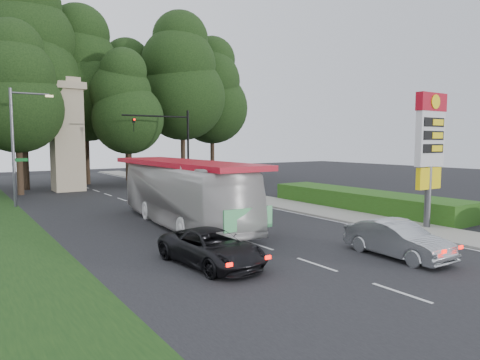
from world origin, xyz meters
TOP-DOWN VIEW (x-y plane):
  - ground at (0.00, 0.00)m, footprint 120.00×120.00m
  - road_surface at (0.00, 12.00)m, footprint 14.00×80.00m
  - sidewalk_right at (8.50, 12.00)m, footprint 3.00×80.00m
  - hedge at (11.50, 8.00)m, footprint 3.00×14.00m
  - gas_station_pylon at (9.20, 1.99)m, footprint 2.10×0.45m
  - traffic_signal_mast at (5.68, 24.00)m, footprint 6.10×0.35m
  - streetlight_signs at (-6.99, 22.01)m, footprint 2.75×0.98m
  - monument at (-2.00, 30.00)m, footprint 3.00×3.00m
  - tree_center_left at (-5.00, 33.00)m, footprint 10.08×10.08m
  - tree_center_right at (1.00, 35.00)m, footprint 9.24×9.24m
  - tree_east_near at (6.00, 37.00)m, footprint 8.12×8.12m
  - tree_east_mid at (11.00, 33.00)m, footprint 9.52×9.52m
  - tree_far_east at (16.00, 35.00)m, footprint 8.68×8.68m
  - tree_monument_left at (-6.00, 29.00)m, footprint 7.28×7.28m
  - tree_monument_right at (3.50, 29.50)m, footprint 6.72×6.72m
  - transit_bus at (-0.58, 9.94)m, footprint 4.03×12.53m
  - sedan_silver at (3.32, -0.48)m, footprint 1.71×4.34m
  - suv_charcoal at (-3.12, 2.64)m, footprint 2.54×4.79m

SIDE VIEW (x-z plane):
  - ground at x=0.00m, z-range 0.00..0.00m
  - road_surface at x=0.00m, z-range 0.00..0.02m
  - sidewalk_right at x=8.50m, z-range 0.00..0.12m
  - hedge at x=11.50m, z-range 0.00..1.20m
  - suv_charcoal at x=-3.12m, z-range 0.00..1.28m
  - sedan_silver at x=3.32m, z-range 0.00..1.41m
  - transit_bus at x=-0.58m, z-range 0.00..3.43m
  - streetlight_signs at x=-6.99m, z-range 0.44..8.44m
  - gas_station_pylon at x=9.20m, z-range 1.02..7.87m
  - traffic_signal_mast at x=5.68m, z-range 1.07..8.27m
  - monument at x=-2.00m, z-range 0.08..10.13m
  - tree_monument_right at x=3.50m, z-range 1.41..14.61m
  - tree_monument_left at x=-6.00m, z-range 1.53..15.83m
  - tree_east_near at x=6.00m, z-range 1.71..17.66m
  - tree_far_east at x=16.00m, z-range 1.83..18.88m
  - tree_center_right at x=1.00m, z-range 1.94..20.09m
  - tree_east_mid at x=11.00m, z-range 2.00..20.70m
  - tree_center_left at x=-5.00m, z-range 2.12..21.92m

